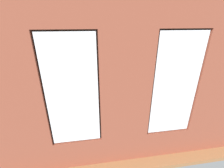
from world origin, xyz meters
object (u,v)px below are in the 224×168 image
Objects in this scene: remote_black at (102,96)px; potted_plant_beside_window_right at (17,134)px; papasan_chair at (100,80)px; potted_plant_corner_far_left at (218,109)px; couch_by_window at (103,130)px; table_plant_small at (113,92)px; cup_ceramic at (108,92)px; remote_silver at (123,92)px; potted_plant_foreground_right at (44,75)px; tv_flatscreen at (22,90)px; potted_plant_by_left_couch at (152,80)px; potted_plant_corner_near_left at (159,70)px; potted_plant_between_couches at (153,118)px; media_console at (25,105)px; coffee_table at (113,95)px; couch_left at (176,93)px; remote_gray at (116,95)px.

potted_plant_beside_window_right is (2.17, 1.83, 0.10)m from remote_black.
potted_plant_corner_far_left reaches higher than papasan_chair.
table_plant_small is at bearing -106.91° from couch_by_window.
cup_ceramic is at bearing -27.42° from table_plant_small.
remote_black is at bearing 87.24° from papasan_chair.
couch_by_window reaches higher than remote_silver.
potted_plant_foreground_right reaches higher than papasan_chair.
couch_by_window is 3.27m from tv_flatscreen.
potted_plant_corner_near_left reaches higher than potted_plant_by_left_couch.
potted_plant_between_couches is 1.27× the size of potted_plant_by_left_couch.
potted_plant_by_left_couch reaches higher than media_console.
coffee_table is 1.11× the size of potted_plant_corner_far_left.
table_plant_small is 2.53m from potted_plant_by_left_couch.
tv_flatscreen is 1.72m from potted_plant_foreground_right.
tv_flatscreen is 0.85× the size of potted_plant_corner_near_left.
couch_left is at bearing -160.50° from potted_plant_beside_window_right.
potted_plant_between_couches is 0.69× the size of potted_plant_corner_near_left.
remote_gray is at bearing -35.48° from potted_plant_corner_far_left.
papasan_chair reaches higher than cup_ceramic.
couch_by_window is 1.77× the size of papasan_chair.
potted_plant_by_left_couch is at bearing -55.99° from remote_silver.
couch_by_window is at bearing 79.09° from cup_ceramic.
remote_black is at bearing -139.86° from potted_plant_beside_window_right.
table_plant_small is 0.44m from remote_silver.
table_plant_small is at bearing 0.00° from coffee_table.
potted_plant_between_couches is (1.84, -0.15, -0.21)m from potted_plant_corner_far_left.
remote_silver is 1.98m from potted_plant_between_couches.
couch_left is 5.72m from potted_plant_foreground_right.
remote_silver is 0.18× the size of tv_flatscreen.
papasan_chair is 0.79× the size of potted_plant_corner_far_left.
couch_left reaches higher than table_plant_small.
potted_plant_by_left_couch is (-2.49, 0.25, -0.06)m from papasan_chair.
papasan_chair is at bearing 3.26° from potted_plant_corner_near_left.
remote_black is (0.45, 0.12, 0.06)m from coffee_table.
media_console is at bearing -18.73° from potted_plant_corner_far_left.
remote_gray is at bearing 177.22° from media_console.
remote_silver is at bearing 80.37° from remote_gray.
remote_silver is at bearing -161.73° from table_plant_small.
remote_silver is 2.11m from potted_plant_by_left_couch.
table_plant_small is 0.47m from remote_black.
table_plant_small is 3.20m from media_console.
remote_black is (0.45, 0.12, -0.09)m from table_plant_small.
cup_ceramic is at bearing -139.96° from potted_plant_beside_window_right.
potted_plant_corner_far_left reaches higher than couch_by_window.
potted_plant_corner_far_left is at bearing 4.89° from couch_left.
potted_plant_between_couches reaches higher than remote_silver.
couch_left is 2.54m from table_plant_small.
remote_gray is 0.39m from remote_silver.
tv_flatscreen reaches higher than potted_plant_by_left_couch.
potted_plant_foreground_right is (2.68, -1.63, 0.27)m from cup_ceramic.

